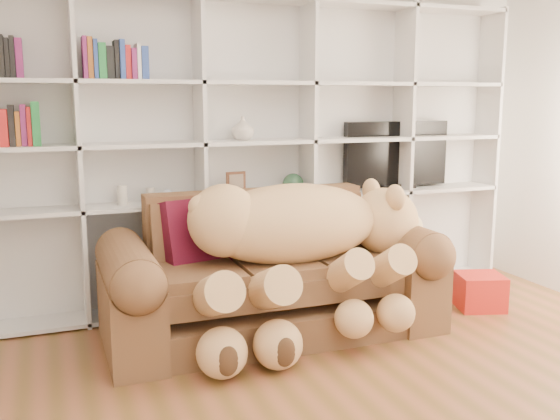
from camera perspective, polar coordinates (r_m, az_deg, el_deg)
name	(u,v)px	position (r m, az deg, el deg)	size (l,w,h in m)	color
wall_back	(248,134)	(5.07, -2.97, 6.96)	(5.00, 0.02, 2.70)	white
bookshelf	(224,141)	(4.87, -5.17, 6.27)	(4.43, 0.35, 2.40)	silver
sofa	(271,281)	(4.41, -0.79, -6.53)	(2.31, 1.00, 0.97)	brown
teddy_bear	(299,241)	(4.20, 1.77, -2.83)	(1.85, 0.98, 1.08)	tan
throw_pillow	(196,232)	(4.34, -7.65, -2.03)	(0.46, 0.15, 0.46)	#560E20
gift_box	(480,291)	(5.19, 17.79, -7.11)	(0.34, 0.32, 0.27)	red
tv	(396,155)	(5.49, 10.55, 4.94)	(0.97, 0.18, 0.57)	black
picture_frame	(236,184)	(4.87, -4.05, 2.36)	(0.16, 0.03, 0.20)	#59321E
green_vase	(293,184)	(5.03, 1.21, 2.38)	(0.17, 0.17, 0.17)	#2A5336
figurine_tall	(122,195)	(4.70, -14.23, 1.34)	(0.07, 0.07, 0.14)	beige
figurine_short	(151,195)	(4.73, -11.74, 1.32)	(0.07, 0.07, 0.12)	beige
snow_globe	(167,195)	(4.75, -10.27, 1.33)	(0.09, 0.09, 0.09)	silver
shelf_vase	(243,128)	(4.85, -3.43, 7.47)	(0.17, 0.17, 0.18)	beige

